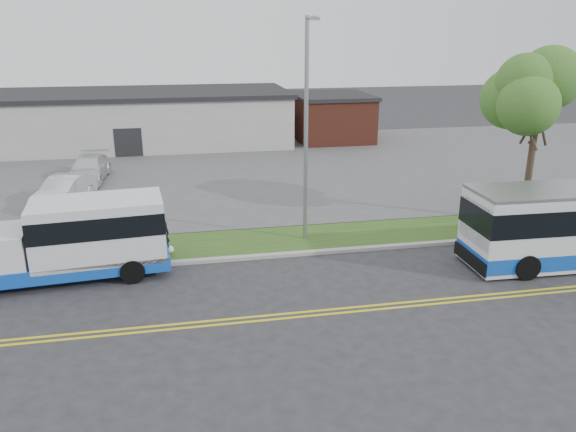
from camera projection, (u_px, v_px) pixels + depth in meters
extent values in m
plane|color=#28282B|center=(247.00, 270.00, 22.23)|extent=(140.00, 140.00, 0.00)
cube|color=gold|center=(261.00, 316.00, 18.65)|extent=(70.00, 0.12, 0.01)
cube|color=gold|center=(262.00, 320.00, 18.37)|extent=(70.00, 0.12, 0.01)
cube|color=#9E9B93|center=(243.00, 258.00, 23.23)|extent=(80.00, 0.30, 0.15)
cube|color=#284517|center=(239.00, 243.00, 24.92)|extent=(80.00, 3.30, 0.10)
cube|color=#4C4C4F|center=(216.00, 169.00, 38.04)|extent=(80.00, 25.00, 0.10)
cube|color=#9E9E99|center=(132.00, 121.00, 45.64)|extent=(25.00, 10.00, 4.00)
cube|color=black|center=(129.00, 93.00, 44.95)|extent=(25.40, 10.40, 0.35)
cube|color=black|center=(128.00, 143.00, 41.32)|extent=(2.00, 0.15, 2.20)
cube|color=brown|center=(331.00, 119.00, 47.79)|extent=(6.00, 7.00, 3.60)
cube|color=black|center=(331.00, 96.00, 47.17)|extent=(6.30, 7.30, 0.30)
cylinder|color=#3B2920|center=(529.00, 174.00, 26.80)|extent=(0.32, 0.32, 4.76)
ellipsoid|color=#2D6322|center=(540.00, 95.00, 25.62)|extent=(5.20, 5.20, 4.42)
cylinder|color=gray|center=(306.00, 134.00, 23.86)|extent=(0.18, 0.18, 9.50)
cylinder|color=gray|center=(311.00, 17.00, 21.73)|extent=(0.12, 1.40, 0.12)
cube|color=gray|center=(315.00, 19.00, 21.14)|extent=(0.35, 0.18, 0.12)
cube|color=#1048B5|center=(69.00, 263.00, 21.40)|extent=(7.62, 3.16, 0.55)
cube|color=silver|center=(99.00, 229.00, 21.32)|extent=(5.01, 2.93, 2.29)
cube|color=black|center=(98.00, 219.00, 21.20)|extent=(5.04, 2.98, 0.82)
cube|color=silver|center=(0.00, 248.00, 20.52)|extent=(2.17, 2.51, 1.31)
cylinder|color=black|center=(133.00, 271.00, 20.98)|extent=(0.94, 0.39, 0.92)
cylinder|color=black|center=(131.00, 249.00, 23.13)|extent=(0.94, 0.39, 0.92)
cube|color=black|center=(476.00, 223.00, 21.69)|extent=(0.17, 2.38, 1.65)
cube|color=black|center=(470.00, 258.00, 22.15)|extent=(0.20, 2.59, 0.52)
cylinder|color=black|center=(527.00, 267.00, 21.26)|extent=(1.00, 0.36, 0.99)
cylinder|color=black|center=(494.00, 244.00, 23.55)|extent=(1.00, 0.36, 0.99)
imported|color=black|center=(161.00, 235.00, 23.07)|extent=(0.78, 0.62, 1.88)
imported|color=silver|center=(64.00, 191.00, 29.94)|extent=(2.97, 4.93, 1.53)
imported|color=silver|center=(88.00, 169.00, 34.77)|extent=(2.41, 5.25, 1.49)
sphere|color=white|center=(155.00, 255.00, 23.03)|extent=(0.32, 0.32, 0.32)
sphere|color=white|center=(170.00, 249.00, 23.61)|extent=(0.32, 0.32, 0.32)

